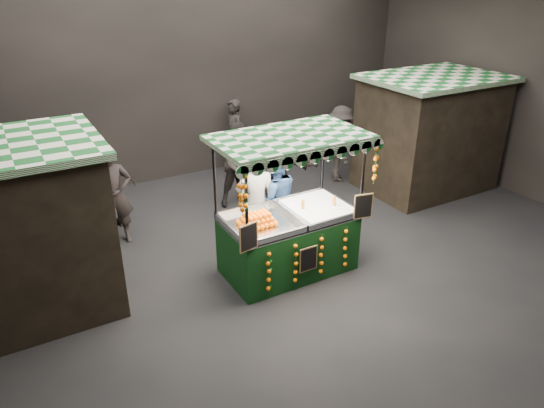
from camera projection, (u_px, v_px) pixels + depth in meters
ground at (300, 263)px, 8.88m from camera, size 12.00×12.00×0.00m
market_hall at (305, 68)px, 7.43m from camera, size 12.10×10.10×5.05m
neighbour_stall_left at (2, 234)px, 7.13m from camera, size 3.00×2.20×2.60m
neighbour_stall_right at (429, 133)px, 11.47m from camera, size 3.00×2.20×2.60m
juice_stall at (290, 232)px, 8.37m from camera, size 2.49×1.46×2.41m
vendor_grey at (256, 204)px, 8.82m from camera, size 0.82×0.65×1.96m
vendor_blue at (275, 200)px, 9.06m from camera, size 1.01×0.85×1.86m
shopper_0 at (114, 195)px, 9.21m from camera, size 0.75×0.54×1.89m
shopper_1 at (239, 164)px, 10.74m from camera, size 0.92×0.73×1.85m
shopper_2 at (111, 188)px, 9.82m from camera, size 0.98×0.43×1.66m
shopper_3 at (340, 144)px, 12.01m from camera, size 1.12×1.35×1.82m
shopper_4 at (2, 217)px, 8.79m from camera, size 0.79×0.54×1.56m
shopper_5 at (277, 166)px, 10.66m from camera, size 1.52×1.63×1.82m
shopper_6 at (234, 136)px, 12.53m from camera, size 0.50×0.71×1.83m
shopper_7 at (370, 138)px, 12.53m from camera, size 1.28×1.24×1.75m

